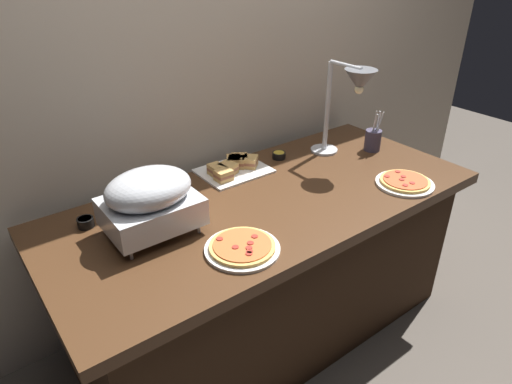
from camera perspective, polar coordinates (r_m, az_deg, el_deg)
ground_plane at (r=2.42m, az=1.32°, el=-16.59°), size 8.00×8.00×0.00m
back_wall at (r=2.17m, az=-6.78°, el=14.78°), size 4.40×0.04×2.40m
buffet_table at (r=2.16m, az=1.43°, el=-9.40°), size 1.90×0.84×0.76m
chafing_dish at (r=1.69m, az=-13.22°, el=-0.87°), size 0.34×0.26×0.26m
heat_lamp at (r=2.20m, az=12.13°, el=12.53°), size 0.15×0.33×0.47m
pizza_plate_front at (r=1.62m, az=-1.74°, el=-7.00°), size 0.27×0.27×0.03m
pizza_plate_center at (r=2.15m, az=18.22°, el=1.17°), size 0.26×0.26×0.03m
sandwich_platter at (r=2.16m, az=-2.86°, el=3.17°), size 0.32×0.25×0.06m
sauce_cup_near at (r=1.86m, az=-20.66°, el=-3.57°), size 0.06×0.06×0.04m
sauce_cup_far at (r=2.31m, az=2.90°, el=4.67°), size 0.07×0.07×0.03m
utensil_holder at (r=2.46m, az=14.51°, el=6.42°), size 0.08×0.08×0.22m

